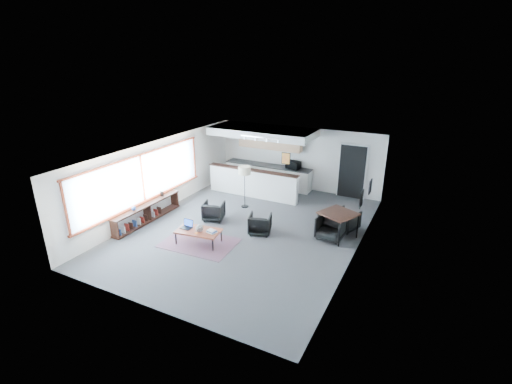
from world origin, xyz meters
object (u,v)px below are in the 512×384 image
at_px(armchair_left, 214,210).
at_px(microwave, 293,164).
at_px(book_stack, 212,231).
at_px(dining_chair_near, 331,228).
at_px(laptop, 187,225).
at_px(coffee_table, 198,231).
at_px(floor_lamp, 244,172).
at_px(dining_chair_far, 346,220).
at_px(ceramic_pot, 200,228).
at_px(armchair_right, 260,223).
at_px(dining_table, 338,215).

height_order(armchair_left, microwave, microwave).
relative_size(book_stack, dining_chair_near, 0.45).
bearing_deg(laptop, book_stack, 5.36).
height_order(coffee_table, dining_chair_near, dining_chair_near).
bearing_deg(microwave, floor_lamp, -100.47).
distance_m(coffee_table, dining_chair_far, 4.75).
height_order(floor_lamp, microwave, floor_lamp).
relative_size(book_stack, dining_chair_far, 0.50).
relative_size(ceramic_pot, armchair_left, 0.32).
height_order(coffee_table, armchair_left, armchair_left).
distance_m(armchair_right, dining_table, 2.45).
height_order(laptop, ceramic_pot, laptop).
distance_m(dining_table, dining_chair_far, 0.81).
distance_m(coffee_table, armchair_right, 1.98).
xyz_separation_m(ceramic_pot, armchair_right, (1.26, 1.51, -0.19)).
xyz_separation_m(book_stack, armchair_left, (-0.97, 1.58, -0.12)).
bearing_deg(dining_table, microwave, 130.11).
relative_size(book_stack, armchair_left, 0.44).
xyz_separation_m(book_stack, dining_chair_near, (3.02, 2.06, -0.12)).
distance_m(coffee_table, dining_chair_near, 4.06).
bearing_deg(laptop, floor_lamp, 86.57).
xyz_separation_m(laptop, armchair_right, (1.76, 1.44, -0.15)).
distance_m(floor_lamp, dining_table, 3.87).
relative_size(laptop, armchair_right, 0.49).
bearing_deg(armchair_left, coffee_table, 90.50).
height_order(armchair_right, dining_table, dining_table).
height_order(book_stack, armchair_right, armchair_right).
height_order(armchair_left, floor_lamp, floor_lamp).
bearing_deg(armchair_right, dining_chair_far, -164.49).
relative_size(laptop, ceramic_pot, 1.55).
bearing_deg(armchair_left, ceramic_pot, 92.58).
distance_m(book_stack, floor_lamp, 3.23).
bearing_deg(ceramic_pot, book_stack, 18.76).
bearing_deg(ceramic_pot, dining_chair_far, 39.72).
bearing_deg(ceramic_pot, laptop, 172.00).
height_order(coffee_table, armchair_right, armchair_right).
bearing_deg(dining_chair_far, book_stack, 61.73).
bearing_deg(microwave, laptop, -92.83).
bearing_deg(laptop, ceramic_pot, -5.93).
xyz_separation_m(book_stack, dining_table, (3.17, 2.23, 0.28)).
distance_m(armchair_right, floor_lamp, 2.43).
distance_m(dining_table, microwave, 4.39).
distance_m(laptop, dining_table, 4.63).
xyz_separation_m(book_stack, armchair_right, (0.91, 1.39, -0.12)).
xyz_separation_m(dining_table, microwave, (-2.82, 3.35, 0.37)).
height_order(book_stack, floor_lamp, floor_lamp).
height_order(laptop, dining_chair_far, laptop).
distance_m(ceramic_pot, armchair_right, 1.97).
bearing_deg(ceramic_pot, dining_table, 33.64).
distance_m(armchair_left, armchair_right, 1.88).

